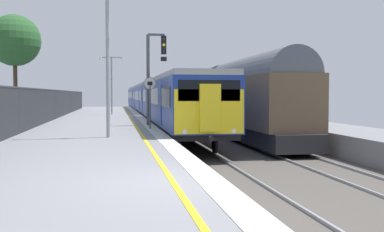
% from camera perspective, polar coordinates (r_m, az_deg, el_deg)
% --- Properties ---
extents(ground, '(17.40, 110.00, 1.21)m').
position_cam_1_polar(ground, '(10.01, 15.03, -10.58)').
color(ground, gray).
extents(commuter_train_at_platform, '(2.83, 59.06, 3.81)m').
position_cam_1_polar(commuter_train_at_platform, '(46.50, -5.15, 2.17)').
color(commuter_train_at_platform, navy).
rests_on(commuter_train_at_platform, ground).
extents(freight_train_adjacent_track, '(2.60, 27.63, 4.70)m').
position_cam_1_polar(freight_train_adjacent_track, '(32.37, 3.96, 2.49)').
color(freight_train_adjacent_track, '#232326').
rests_on(freight_train_adjacent_track, ground).
extents(signal_gantry, '(1.10, 0.24, 4.96)m').
position_cam_1_polar(signal_gantry, '(25.16, -4.83, 5.92)').
color(signal_gantry, '#47474C').
rests_on(signal_gantry, ground).
extents(speed_limit_sign, '(0.59, 0.08, 2.50)m').
position_cam_1_polar(speed_limit_sign, '(22.50, -5.22, 2.50)').
color(speed_limit_sign, '#59595B').
rests_on(speed_limit_sign, ground).
extents(platform_lamp_mid, '(2.00, 0.20, 5.72)m').
position_cam_1_polar(platform_lamp_mid, '(18.30, -10.39, 7.96)').
color(platform_lamp_mid, '#93999E').
rests_on(platform_lamp_mid, ground).
extents(platform_lamp_far, '(2.00, 0.20, 4.88)m').
position_cam_1_polar(platform_lamp_far, '(39.48, -9.91, 4.46)').
color(platform_lamp_far, '#93999E').
rests_on(platform_lamp_far, ground).
extents(background_tree_left, '(3.66, 3.66, 7.35)m').
position_cam_1_polar(background_tree_left, '(35.54, -21.21, 8.51)').
color(background_tree_left, '#473323').
rests_on(background_tree_left, ground).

